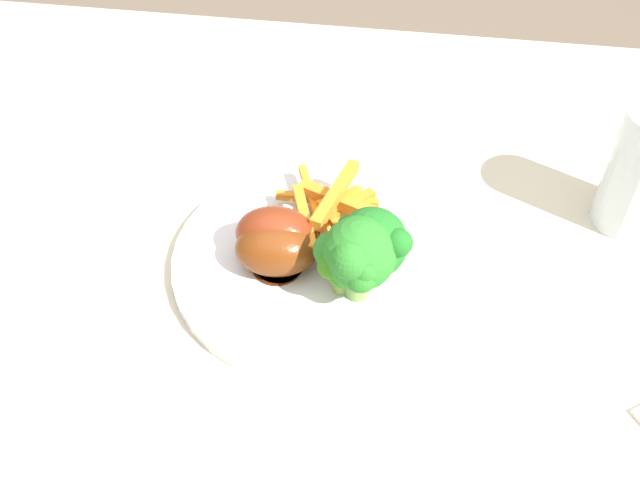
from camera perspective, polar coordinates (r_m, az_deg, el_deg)
dining_table at (r=0.77m, az=-3.72°, el=-6.07°), size 1.09×0.85×0.73m
dinner_plate at (r=0.67m, az=-0.00°, el=-1.55°), size 0.27×0.27×0.01m
broccoli_floret_front at (r=0.61m, az=1.66°, el=-1.71°), size 0.04×0.05×0.06m
broccoli_floret_middle at (r=0.61m, az=3.85°, el=-0.45°), size 0.07×0.07×0.08m
broccoli_floret_back at (r=0.60m, az=2.97°, el=-1.12°), size 0.07×0.07×0.08m
carrot_fries_pile at (r=0.68m, az=1.03°, el=2.51°), size 0.13×0.13×0.04m
chicken_drumstick_near at (r=0.64m, az=-2.99°, el=-0.81°), size 0.13×0.06×0.05m
chicken_drumstick_far at (r=0.65m, az=-3.18°, el=0.37°), size 0.12×0.05×0.05m
chicken_drumstick_extra at (r=0.64m, az=-2.86°, el=-0.64°), size 0.12×0.07×0.05m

